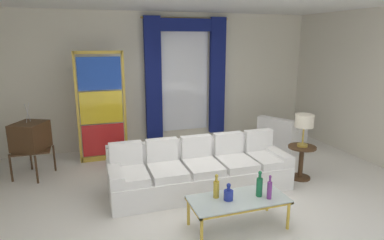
{
  "coord_description": "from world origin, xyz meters",
  "views": [
    {
      "loc": [
        -1.79,
        -4.4,
        2.41
      ],
      "look_at": [
        -0.02,
        0.9,
        1.05
      ],
      "focal_mm": 31.08,
      "sensor_mm": 36.0,
      "label": 1
    }
  ],
  "objects_px": {
    "bottle_crystal_tall": "(228,194)",
    "stained_glass_divider": "(102,110)",
    "bottle_blue_decanter": "(216,188)",
    "bottle_ruby_flask": "(259,186)",
    "table_lamp_brass": "(304,122)",
    "bottle_amber_squat": "(269,189)",
    "vintage_tv": "(30,137)",
    "armchair_white": "(281,139)",
    "peacock_figurine": "(125,155)",
    "couch_white_long": "(199,171)",
    "coffee_table": "(238,201)",
    "round_side_table": "(301,159)"
  },
  "relations": [
    {
      "from": "couch_white_long",
      "to": "table_lamp_brass",
      "type": "distance_m",
      "value": 1.99
    },
    {
      "from": "bottle_ruby_flask",
      "to": "round_side_table",
      "type": "relative_size",
      "value": 0.59
    },
    {
      "from": "armchair_white",
      "to": "peacock_figurine",
      "type": "relative_size",
      "value": 1.85
    },
    {
      "from": "stained_glass_divider",
      "to": "round_side_table",
      "type": "height_order",
      "value": "stained_glass_divider"
    },
    {
      "from": "stained_glass_divider",
      "to": "bottle_amber_squat",
      "type": "bearing_deg",
      "value": -60.41
    },
    {
      "from": "armchair_white",
      "to": "stained_glass_divider",
      "type": "height_order",
      "value": "stained_glass_divider"
    },
    {
      "from": "armchair_white",
      "to": "bottle_amber_squat",
      "type": "bearing_deg",
      "value": -125.88
    },
    {
      "from": "bottle_crystal_tall",
      "to": "vintage_tv",
      "type": "bearing_deg",
      "value": 134.15
    },
    {
      "from": "bottle_crystal_tall",
      "to": "vintage_tv",
      "type": "height_order",
      "value": "vintage_tv"
    },
    {
      "from": "coffee_table",
      "to": "stained_glass_divider",
      "type": "relative_size",
      "value": 0.58
    },
    {
      "from": "bottle_amber_squat",
      "to": "vintage_tv",
      "type": "height_order",
      "value": "vintage_tv"
    },
    {
      "from": "stained_glass_divider",
      "to": "peacock_figurine",
      "type": "xyz_separation_m",
      "value": [
        0.36,
        -0.42,
        -0.84
      ]
    },
    {
      "from": "bottle_blue_decanter",
      "to": "table_lamp_brass",
      "type": "xyz_separation_m",
      "value": [
        2.02,
        0.96,
        0.49
      ]
    },
    {
      "from": "armchair_white",
      "to": "peacock_figurine",
      "type": "xyz_separation_m",
      "value": [
        -3.33,
        0.28,
        -0.07
      ]
    },
    {
      "from": "couch_white_long",
      "to": "vintage_tv",
      "type": "height_order",
      "value": "vintage_tv"
    },
    {
      "from": "coffee_table",
      "to": "bottle_crystal_tall",
      "type": "bearing_deg",
      "value": 178.88
    },
    {
      "from": "round_side_table",
      "to": "coffee_table",
      "type": "bearing_deg",
      "value": -148.46
    },
    {
      "from": "armchair_white",
      "to": "round_side_table",
      "type": "height_order",
      "value": "armchair_white"
    },
    {
      "from": "bottle_amber_squat",
      "to": "couch_white_long",
      "type": "bearing_deg",
      "value": 108.22
    },
    {
      "from": "bottle_amber_squat",
      "to": "peacock_figurine",
      "type": "distance_m",
      "value": 3.21
    },
    {
      "from": "peacock_figurine",
      "to": "round_side_table",
      "type": "distance_m",
      "value": 3.3
    },
    {
      "from": "vintage_tv",
      "to": "round_side_table",
      "type": "xyz_separation_m",
      "value": [
        4.5,
        -1.6,
        -0.37
      ]
    },
    {
      "from": "vintage_tv",
      "to": "round_side_table",
      "type": "relative_size",
      "value": 2.26
    },
    {
      "from": "couch_white_long",
      "to": "armchair_white",
      "type": "distance_m",
      "value": 2.58
    },
    {
      "from": "armchair_white",
      "to": "vintage_tv",
      "type": "bearing_deg",
      "value": 176.97
    },
    {
      "from": "armchair_white",
      "to": "round_side_table",
      "type": "distance_m",
      "value": 1.42
    },
    {
      "from": "bottle_crystal_tall",
      "to": "bottle_ruby_flask",
      "type": "xyz_separation_m",
      "value": [
        0.43,
        -0.03,
        0.06
      ]
    },
    {
      "from": "bottle_blue_decanter",
      "to": "bottle_ruby_flask",
      "type": "xyz_separation_m",
      "value": [
        0.55,
        -0.14,
        0.01
      ]
    },
    {
      "from": "table_lamp_brass",
      "to": "armchair_white",
      "type": "bearing_deg",
      "value": 71.03
    },
    {
      "from": "armchair_white",
      "to": "couch_white_long",
      "type": "bearing_deg",
      "value": -153.29
    },
    {
      "from": "bottle_blue_decanter",
      "to": "bottle_ruby_flask",
      "type": "relative_size",
      "value": 0.92
    },
    {
      "from": "coffee_table",
      "to": "vintage_tv",
      "type": "xyz_separation_m",
      "value": [
        -2.74,
        2.68,
        0.36
      ]
    },
    {
      "from": "peacock_figurine",
      "to": "table_lamp_brass",
      "type": "height_order",
      "value": "table_lamp_brass"
    },
    {
      "from": "couch_white_long",
      "to": "bottle_crystal_tall",
      "type": "xyz_separation_m",
      "value": [
        -0.06,
        -1.26,
        0.18
      ]
    },
    {
      "from": "vintage_tv",
      "to": "armchair_white",
      "type": "xyz_separation_m",
      "value": [
        4.96,
        -0.26,
        -0.44
      ]
    },
    {
      "from": "couch_white_long",
      "to": "coffee_table",
      "type": "bearing_deg",
      "value": -86.14
    },
    {
      "from": "vintage_tv",
      "to": "table_lamp_brass",
      "type": "xyz_separation_m",
      "value": [
        4.5,
        -1.6,
        0.3
      ]
    },
    {
      "from": "bottle_crystal_tall",
      "to": "table_lamp_brass",
      "type": "height_order",
      "value": "table_lamp_brass"
    },
    {
      "from": "couch_white_long",
      "to": "peacock_figurine",
      "type": "xyz_separation_m",
      "value": [
        -1.03,
        1.44,
        -0.09
      ]
    },
    {
      "from": "armchair_white",
      "to": "bottle_blue_decanter",
      "type": "bearing_deg",
      "value": -137.12
    },
    {
      "from": "bottle_ruby_flask",
      "to": "round_side_table",
      "type": "height_order",
      "value": "bottle_ruby_flask"
    },
    {
      "from": "bottle_amber_squat",
      "to": "bottle_crystal_tall",
      "type": "bearing_deg",
      "value": 165.35
    },
    {
      "from": "vintage_tv",
      "to": "peacock_figurine",
      "type": "relative_size",
      "value": 2.24
    },
    {
      "from": "vintage_tv",
      "to": "peacock_figurine",
      "type": "bearing_deg",
      "value": 0.49
    },
    {
      "from": "stained_glass_divider",
      "to": "table_lamp_brass",
      "type": "bearing_deg",
      "value": -32.29
    },
    {
      "from": "bottle_crystal_tall",
      "to": "stained_glass_divider",
      "type": "relative_size",
      "value": 0.1
    },
    {
      "from": "bottle_blue_decanter",
      "to": "peacock_figurine",
      "type": "distance_m",
      "value": 2.74
    },
    {
      "from": "bottle_blue_decanter",
      "to": "table_lamp_brass",
      "type": "height_order",
      "value": "table_lamp_brass"
    },
    {
      "from": "bottle_ruby_flask",
      "to": "peacock_figurine",
      "type": "height_order",
      "value": "bottle_ruby_flask"
    },
    {
      "from": "bottle_ruby_flask",
      "to": "stained_glass_divider",
      "type": "height_order",
      "value": "stained_glass_divider"
    }
  ]
}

